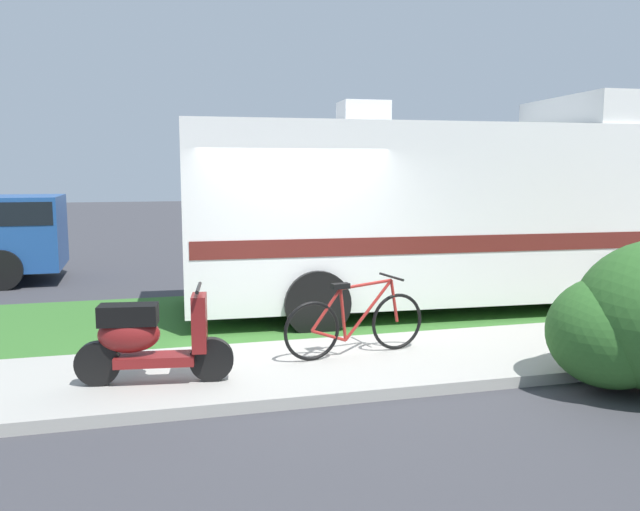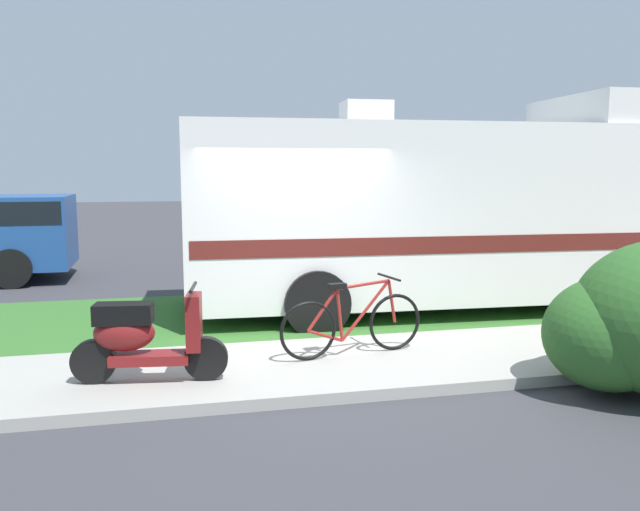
# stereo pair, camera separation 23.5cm
# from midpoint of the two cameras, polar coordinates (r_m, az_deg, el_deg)

# --- Properties ---
(ground_plane) EXTENTS (80.00, 80.00, 0.00)m
(ground_plane) POSITION_cam_midpoint_polar(r_m,az_deg,el_deg) (8.28, -2.51, -7.92)
(ground_plane) COLOR #38383D
(sidewalk) EXTENTS (24.00, 2.00, 0.12)m
(sidewalk) POSITION_cam_midpoint_polar(r_m,az_deg,el_deg) (7.14, -0.46, -9.95)
(sidewalk) COLOR #9E9B93
(sidewalk) RESTS_ON ground
(grass_strip) EXTENTS (24.00, 3.40, 0.08)m
(grass_strip) POSITION_cam_midpoint_polar(r_m,az_deg,el_deg) (9.70, -4.38, -5.38)
(grass_strip) COLOR #336628
(grass_strip) RESTS_ON ground
(motorhome_rv) EXTENTS (7.84, 2.91, 3.38)m
(motorhome_rv) POSITION_cam_midpoint_polar(r_m,az_deg,el_deg) (10.20, 10.10, 4.06)
(motorhome_rv) COLOR silver
(motorhome_rv) RESTS_ON ground
(scooter) EXTENTS (1.54, 0.52, 0.97)m
(scooter) POSITION_cam_midpoint_polar(r_m,az_deg,el_deg) (6.57, -16.11, -7.11)
(scooter) COLOR black
(scooter) RESTS_ON ground
(bicycle) EXTENTS (1.74, 0.52, 0.89)m
(bicycle) POSITION_cam_midpoint_polar(r_m,az_deg,el_deg) (7.29, 2.30, -6.01)
(bicycle) COLOR black
(bicycle) RESTS_ON ground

